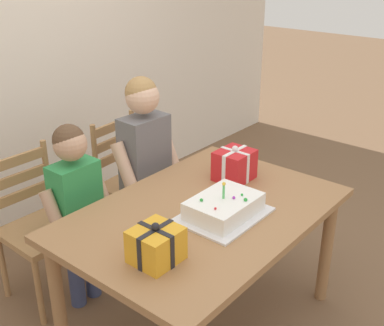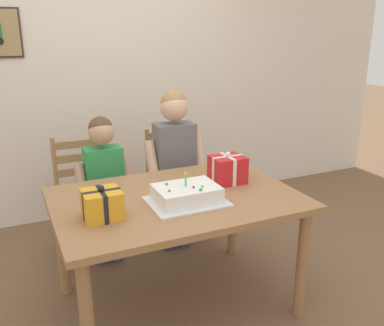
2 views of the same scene
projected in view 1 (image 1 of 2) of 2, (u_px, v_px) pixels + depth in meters
The scene contains 10 objects.
ground_plane at pixel (202, 324), 2.82m from camera, with size 20.00×20.00×0.00m, color brown.
back_wall at pixel (5, 58), 3.28m from camera, with size 6.40×0.11×2.60m.
dining_table at pixel (203, 226), 2.56m from camera, with size 1.45×1.00×0.75m.
birthday_cake at pixel (224, 208), 2.45m from camera, with size 0.44×0.34×0.19m.
gift_box_red_large at pixel (234, 165), 2.82m from camera, with size 0.22×0.19×0.21m.
gift_box_beside_cake at pixel (156, 245), 2.09m from camera, with size 0.20×0.19×0.19m.
chair_left at pixel (39, 226), 2.91m from camera, with size 0.43×0.43×0.92m.
chair_right at pixel (132, 182), 3.45m from camera, with size 0.45×0.45×0.92m.
child_older at pixel (145, 155), 3.10m from camera, with size 0.47×0.27×1.28m.
child_younger at pixel (76, 200), 2.75m from camera, with size 0.41×0.23×1.13m.
Camera 1 is at (-1.74, -1.36, 1.99)m, focal length 45.95 mm.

